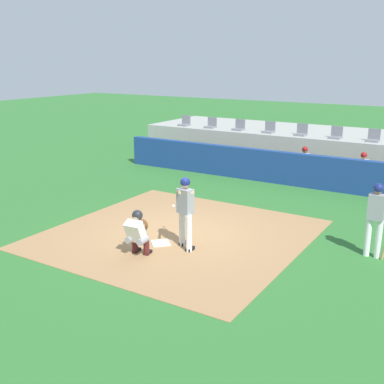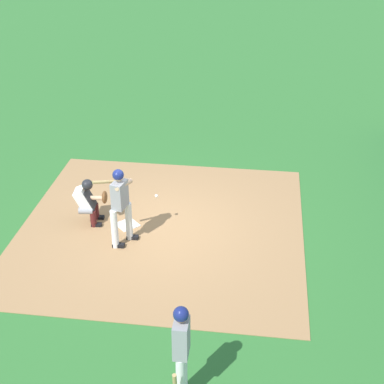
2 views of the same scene
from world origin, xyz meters
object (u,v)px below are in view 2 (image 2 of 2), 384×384
at_px(batter_at_plate, 120,202).
at_px(on_deck_batter, 181,349).
at_px(catcher_crouched, 89,200).
at_px(home_plate, 127,225).

bearing_deg(batter_at_plate, on_deck_batter, 25.37).
distance_m(batter_at_plate, catcher_crouched, 1.25).
bearing_deg(catcher_crouched, home_plate, 88.23).
height_order(home_plate, on_deck_batter, on_deck_batter).
distance_m(batter_at_plate, on_deck_batter, 4.42).
bearing_deg(on_deck_batter, batter_at_plate, -154.63).
height_order(batter_at_plate, on_deck_batter, batter_at_plate).
relative_size(home_plate, catcher_crouched, 0.23).
height_order(batter_at_plate, catcher_crouched, batter_at_plate).
relative_size(batter_at_plate, catcher_crouched, 0.93).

